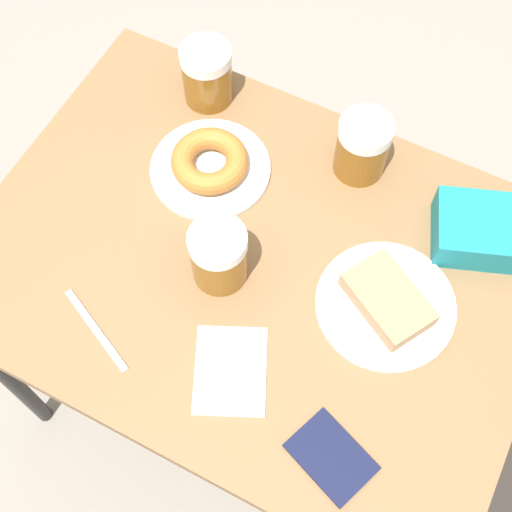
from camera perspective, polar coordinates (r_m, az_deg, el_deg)
The scene contains 11 objects.
ground_plane at distance 1.93m, azimuth -0.00°, elevation -10.31°, with size 8.00×8.00×0.00m, color gray.
table at distance 1.30m, azimuth -0.00°, elevation -1.78°, with size 0.72×0.99×0.74m.
plate_with_cake at distance 1.21m, azimuth 10.39°, elevation -3.68°, with size 0.24×0.24×0.05m.
plate_with_donut at distance 1.32m, azimuth -3.71°, elevation 7.37°, with size 0.22×0.22×0.05m.
beer_mug_left at distance 1.18m, azimuth -2.99°, elevation 0.05°, with size 0.10×0.10×0.12m.
beer_mug_center at distance 1.31m, azimuth 8.51°, elevation 8.64°, with size 0.10×0.10×0.12m.
beer_mug_right at distance 1.40m, azimuth -3.94°, elevation 14.29°, with size 0.10×0.10×0.12m.
napkin_folded at distance 1.17m, azimuth -2.05°, elevation -9.14°, with size 0.18×0.17×0.00m.
fork at distance 1.22m, azimuth -12.68°, elevation -5.79°, with size 0.09×0.17×0.00m.
passport_near_edge at distance 1.13m, azimuth 6.04°, elevation -15.69°, with size 0.13×0.15×0.01m.
blue_pouch at distance 1.29m, azimuth 17.26°, elevation 1.99°, with size 0.17×0.18×0.07m.
Camera 1 is at (0.50, 0.25, 1.85)m, focal length 50.00 mm.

